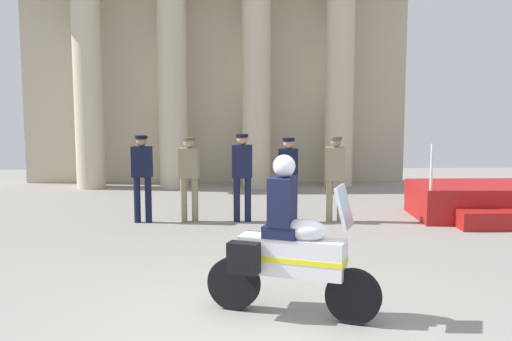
{
  "coord_description": "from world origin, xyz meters",
  "views": [
    {
      "loc": [
        -0.21,
        -6.64,
        2.67
      ],
      "look_at": [
        0.09,
        3.17,
        1.37
      ],
      "focal_mm": 44.69,
      "sensor_mm": 36.0,
      "label": 1
    }
  ],
  "objects": [
    {
      "name": "officer_in_row_1",
      "position": [
        -1.15,
        5.84,
        1.0
      ],
      "size": [
        0.41,
        0.27,
        1.68
      ],
      "rotation": [
        0.0,
        0.0,
        3.01
      ],
      "color": "#847A5B",
      "rests_on": "ground_plane"
    },
    {
      "name": "colonnade_backdrop",
      "position": [
        -0.78,
        10.75,
        3.39
      ],
      "size": [
        10.55,
        1.6,
        6.27
      ],
      "color": "#B6AB91",
      "rests_on": "ground_plane"
    },
    {
      "name": "motorcycle_with_rider",
      "position": [
        0.36,
        0.54,
        0.79
      ],
      "size": [
        1.99,
        1.01,
        1.9
      ],
      "rotation": [
        0.0,
        0.0,
        -0.38
      ],
      "color": "black",
      "rests_on": "ground_plane"
    },
    {
      "name": "officer_in_row_2",
      "position": [
        -0.1,
        5.81,
        1.03
      ],
      "size": [
        0.41,
        0.27,
        1.74
      ],
      "rotation": [
        0.0,
        0.0,
        3.01
      ],
      "color": "#141938",
      "rests_on": "ground_plane"
    },
    {
      "name": "ground_plane",
      "position": [
        0.0,
        0.0,
        0.0
      ],
      "size": [
        28.0,
        28.0,
        0.0
      ],
      "primitive_type": "plane",
      "color": "gray"
    },
    {
      "name": "officer_in_row_0",
      "position": [
        -2.06,
        5.78,
        1.02
      ],
      "size": [
        0.41,
        0.27,
        1.72
      ],
      "rotation": [
        0.0,
        0.0,
        3.01
      ],
      "color": "black",
      "rests_on": "ground_plane"
    },
    {
      "name": "reviewing_stand",
      "position": [
        4.64,
        5.98,
        0.33
      ],
      "size": [
        2.4,
        2.16,
        1.59
      ],
      "color": "#A51919",
      "rests_on": "ground_plane"
    },
    {
      "name": "officer_in_row_3",
      "position": [
        0.81,
        5.75,
        0.99
      ],
      "size": [
        0.41,
        0.27,
        1.67
      ],
      "rotation": [
        0.0,
        0.0,
        3.01
      ],
      "color": "black",
      "rests_on": "ground_plane"
    },
    {
      "name": "officer_in_row_4",
      "position": [
        1.74,
        5.77,
        1.0
      ],
      "size": [
        0.41,
        0.27,
        1.7
      ],
      "rotation": [
        0.0,
        0.0,
        3.01
      ],
      "color": "gray",
      "rests_on": "ground_plane"
    }
  ]
}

